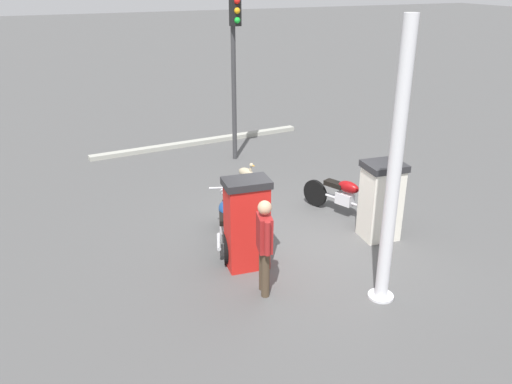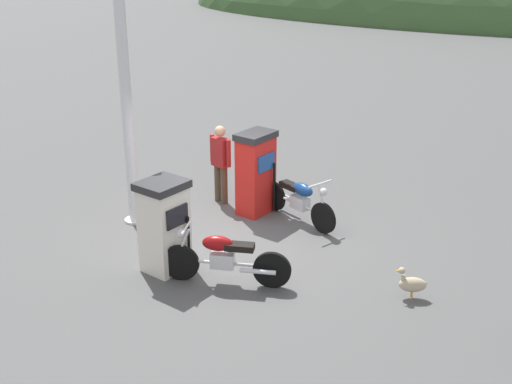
{
  "view_description": "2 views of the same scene",
  "coord_description": "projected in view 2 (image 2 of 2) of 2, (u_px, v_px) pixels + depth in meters",
  "views": [
    {
      "loc": [
        -7.64,
        4.32,
        4.71
      ],
      "look_at": [
        1.08,
        0.56,
        0.69
      ],
      "focal_mm": 36.77,
      "sensor_mm": 36.0,
      "label": 1
    },
    {
      "loc": [
        5.79,
        -8.43,
        5.03
      ],
      "look_at": [
        0.46,
        0.04,
        1.04
      ],
      "focal_mm": 45.54,
      "sensor_mm": 36.0,
      "label": 2
    }
  ],
  "objects": [
    {
      "name": "canopy_support_pole",
      "position": [
        127.0,
        116.0,
        11.46
      ],
      "size": [
        0.4,
        0.4,
        4.23
      ],
      "color": "silver",
      "rests_on": "ground"
    },
    {
      "name": "fuel_pump_far",
      "position": [
        256.0,
        173.0,
        12.3
      ],
      "size": [
        0.62,
        0.8,
        1.61
      ],
      "color": "red",
      "rests_on": "ground"
    },
    {
      "name": "ground_plane",
      "position": [
        232.0,
        242.0,
        11.35
      ],
      "size": [
        120.0,
        120.0,
        0.0
      ],
      "primitive_type": "plane",
      "color": "#4C4C4C"
    },
    {
      "name": "distant_hill_main",
      "position": [
        439.0,
        14.0,
        43.46
      ],
      "size": [
        38.13,
        17.6,
        11.69
      ],
      "color": "#38562D",
      "rests_on": "ground"
    },
    {
      "name": "motorcycle_near_pump",
      "position": [
        223.0,
        257.0,
        9.87
      ],
      "size": [
        1.89,
        0.91,
        0.93
      ],
      "color": "black",
      "rests_on": "ground"
    },
    {
      "name": "motorcycle_far_pump",
      "position": [
        299.0,
        199.0,
        12.03
      ],
      "size": [
        1.84,
        0.84,
        0.93
      ],
      "color": "black",
      "rests_on": "ground"
    },
    {
      "name": "attendant_person",
      "position": [
        221.0,
        159.0,
        12.74
      ],
      "size": [
        0.58,
        0.28,
        1.59
      ],
      "color": "#473828",
      "rests_on": "ground"
    },
    {
      "name": "fuel_pump_near",
      "position": [
        164.0,
        225.0,
        10.19
      ],
      "size": [
        0.72,
        0.76,
        1.5
      ],
      "color": "silver",
      "rests_on": "ground"
    },
    {
      "name": "wandering_duck",
      "position": [
        412.0,
        284.0,
        9.54
      ],
      "size": [
        0.48,
        0.37,
        0.5
      ],
      "color": "tan",
      "rests_on": "ground"
    }
  ]
}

